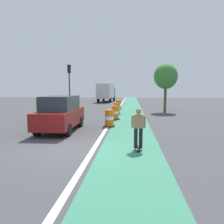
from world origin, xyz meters
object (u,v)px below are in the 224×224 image
traffic_barrel_far (118,105)px  street_tree_sidewalk (166,77)px  skateboarder_on_lane (138,128)px  pedestrian_crossing (39,109)px  traffic_barrel_back (117,109)px  traffic_barrel_front (109,118)px  traffic_barrel_mid (115,113)px  traffic_light_corner (69,79)px  parked_suv_nearest (61,113)px  pedestrian_waiting (64,104)px  delivery_truck_down_block (106,92)px

traffic_barrel_far → street_tree_sidewalk: size_ratio=0.22×
skateboarder_on_lane → pedestrian_crossing: bearing=133.8°
traffic_barrel_back → pedestrian_crossing: bearing=-143.3°
traffic_barrel_front → traffic_barrel_mid: same height
traffic_light_corner → traffic_barrel_mid: bearing=-51.7°
traffic_barrel_mid → traffic_barrel_back: same height
traffic_barrel_far → parked_suv_nearest: bearing=-101.3°
traffic_barrel_front → traffic_barrel_back: size_ratio=1.00×
traffic_barrel_far → pedestrian_waiting: 6.43m
street_tree_sidewalk → pedestrian_waiting: bearing=-171.8°
pedestrian_crossing → street_tree_sidewalk: bearing=31.7°
traffic_barrel_far → pedestrian_waiting: pedestrian_waiting is taller
traffic_barrel_front → street_tree_sidewalk: (4.91, 9.15, 3.14)m
traffic_barrel_far → traffic_light_corner: size_ratio=0.21×
delivery_truck_down_block → traffic_light_corner: 15.30m
pedestrian_crossing → street_tree_sidewalk: (10.74, 6.64, 2.80)m
parked_suv_nearest → traffic_barrel_front: parked_suv_nearest is taller
parked_suv_nearest → traffic_barrel_back: parked_suv_nearest is taller
skateboarder_on_lane → pedestrian_waiting: bearing=118.6°
traffic_barrel_back → parked_suv_nearest: bearing=-107.5°
street_tree_sidewalk → traffic_barrel_far: bearing=156.7°
parked_suv_nearest → skateboarder_on_lane: bearing=-39.7°
delivery_truck_down_block → traffic_barrel_far: bearing=-78.1°
traffic_barrel_front → delivery_truck_down_block: size_ratio=0.14×
traffic_barrel_front → pedestrian_crossing: 6.36m
pedestrian_crossing → traffic_barrel_mid: bearing=7.1°
traffic_barrel_front → traffic_barrel_far: bearing=90.5°
traffic_light_corner → pedestrian_waiting: traffic_light_corner is taller
traffic_barrel_front → traffic_barrel_far: same height
skateboarder_on_lane → traffic_barrel_front: (-1.71, 5.35, -0.38)m
delivery_truck_down_block → parked_suv_nearest: bearing=-89.1°
delivery_truck_down_block → skateboarder_on_lane: bearing=-81.1°
pedestrian_waiting → traffic_barrel_back: bearing=-8.2°
traffic_barrel_mid → pedestrian_waiting: (-5.53, 4.40, 0.33)m
traffic_barrel_front → pedestrian_crossing: (-5.83, 2.51, 0.33)m
traffic_barrel_mid → skateboarder_on_lane: bearing=-79.7°
traffic_light_corner → pedestrian_waiting: (0.22, -2.87, -2.64)m
traffic_barrel_mid → traffic_barrel_back: 3.63m
traffic_barrel_front → street_tree_sidewalk: bearing=61.8°
skateboarder_on_lane → traffic_light_corner: size_ratio=0.33×
traffic_barrel_back → pedestrian_waiting: size_ratio=0.68×
pedestrian_waiting → street_tree_sidewalk: street_tree_sidewalk is taller
traffic_barrel_mid → delivery_truck_down_block: (-3.25, 22.28, 1.31)m
delivery_truck_down_block → pedestrian_crossing: (-2.73, -23.03, -0.98)m
traffic_barrel_back → street_tree_sidewalk: size_ratio=0.22×
delivery_truck_down_block → pedestrian_crossing: size_ratio=4.79×
pedestrian_waiting → traffic_light_corner: bearing=94.4°
traffic_barrel_mid → delivery_truck_down_block: bearing=98.3°
delivery_truck_down_block → traffic_barrel_mid: bearing=-81.7°
skateboarder_on_lane → traffic_barrel_mid: 8.76m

